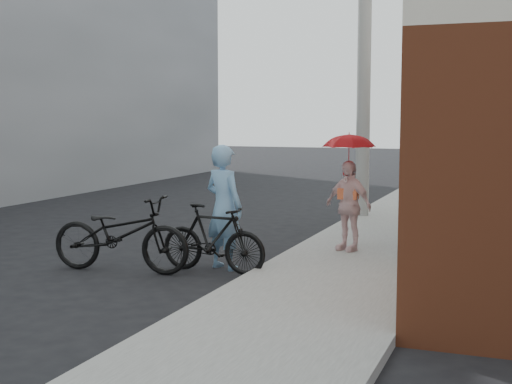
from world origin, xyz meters
The scene contains 11 objects.
ground centered at (0.00, 0.00, 0.00)m, with size 80.00×80.00×0.00m, color black.
sidewalk centered at (2.10, 2.00, 0.06)m, with size 2.20×24.00×0.12m, color gray.
curb centered at (0.94, 2.00, 0.06)m, with size 0.12×24.00×0.12m, color #9E9E99.
utility_pole centered at (1.10, 6.00, 3.50)m, with size 0.28×0.28×7.00m, color #9E9E99.
officer centered at (0.28, 0.64, 0.89)m, with size 0.65×0.43×1.78m, color #7AADD9.
bike_left centered at (-0.99, -0.07, 0.54)m, with size 0.72×2.05×1.08m, color black.
bike_right centered at (0.24, 0.35, 0.48)m, with size 0.45×1.61×0.97m, color black.
kimono_woman centered at (1.75, 2.04, 0.82)m, with size 0.82×0.34×1.39m, color #F5CECE.
parasol centered at (1.75, 2.04, 1.85)m, with size 0.78×0.78×0.68m, color red.
planter centered at (3.00, 1.73, 0.23)m, with size 0.41×0.41×0.22m, color black.
potted_plant centered at (3.00, 1.73, 0.63)m, with size 0.53×0.46×0.59m, color #286528.
Camera 1 is at (4.31, -8.62, 2.18)m, focal length 50.00 mm.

